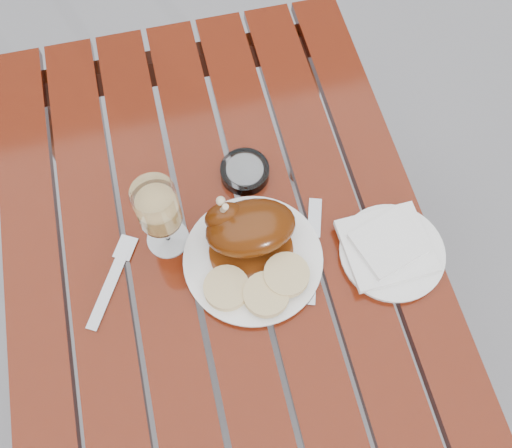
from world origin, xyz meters
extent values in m
plane|color=slate|center=(0.00, 0.00, 0.00)|extent=(60.00, 60.00, 0.00)
cube|color=maroon|center=(0.00, 0.00, 0.38)|extent=(0.80, 1.20, 0.75)
cylinder|color=white|center=(0.06, -0.02, 0.76)|extent=(0.34, 0.34, 0.02)
cylinder|color=#61280B|center=(0.06, 0.00, 0.77)|extent=(0.16, 0.16, 0.00)
ellipsoid|color=#602907|center=(0.06, 0.02, 0.81)|extent=(0.17, 0.11, 0.08)
ellipsoid|color=#602907|center=(0.02, 0.05, 0.82)|extent=(0.08, 0.05, 0.06)
cylinder|color=#C6B28C|center=(0.02, 0.05, 0.84)|extent=(0.02, 0.04, 0.09)
cylinder|color=#DBC885|center=(0.00, -0.07, 0.78)|extent=(0.08, 0.08, 0.02)
cylinder|color=#DBC885|center=(0.06, -0.09, 0.78)|extent=(0.08, 0.08, 0.02)
cylinder|color=#DBC885|center=(0.11, -0.07, 0.78)|extent=(0.08, 0.08, 0.02)
cylinder|color=#F5C76F|center=(-0.09, 0.06, 0.84)|extent=(0.10, 0.10, 0.19)
cylinder|color=white|center=(0.31, -0.06, 0.76)|extent=(0.23, 0.23, 0.02)
cube|color=white|center=(0.30, -0.05, 0.77)|extent=(0.16, 0.15, 0.01)
cylinder|color=#B2B7BC|center=(0.08, 0.17, 0.76)|extent=(0.11, 0.11, 0.02)
cube|color=gray|center=(-0.21, 0.00, 0.75)|extent=(0.10, 0.16, 0.01)
cube|color=gray|center=(0.17, -0.04, 0.75)|extent=(0.08, 0.18, 0.01)
camera|label=1|loc=(-0.03, -0.40, 1.74)|focal=40.00mm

